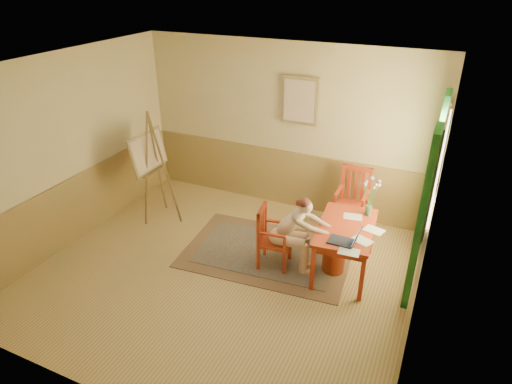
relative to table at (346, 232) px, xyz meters
The scene contains 14 objects.
room 1.83m from the table, 154.07° to the right, with size 5.04×4.54×2.84m.
wainscot 1.50m from the table, behind, with size 5.00×4.50×1.00m.
window 1.23m from the table, 22.01° to the left, with size 0.12×2.01×2.20m.
wall_portrait 2.31m from the table, 130.10° to the left, with size 0.60×0.05×0.76m.
rug 1.28m from the table, behind, with size 2.52×1.79×0.02m.
table is the anchor object (origin of this frame).
chair_left 1.02m from the table, 163.73° to the right, with size 0.47×0.46×0.91m.
chair_back 1.06m from the table, 98.82° to the left, with size 0.48×0.50×1.07m.
figure 0.70m from the table, 159.13° to the right, with size 0.86×0.42×1.13m.
laptop 0.43m from the table, 76.71° to the right, with size 0.39×0.24×0.23m.
papers 0.25m from the table, 31.67° to the right, with size 0.63×1.07×0.00m.
vase 0.58m from the table, 65.50° to the left, with size 0.23×0.27×0.55m.
wastebasket 0.48m from the table, 152.03° to the right, with size 0.31×0.31×0.33m, color #A34023.
easel 3.30m from the table, behind, with size 0.61×0.82×1.84m.
Camera 1 is at (2.49, -4.38, 3.84)m, focal length 31.31 mm.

